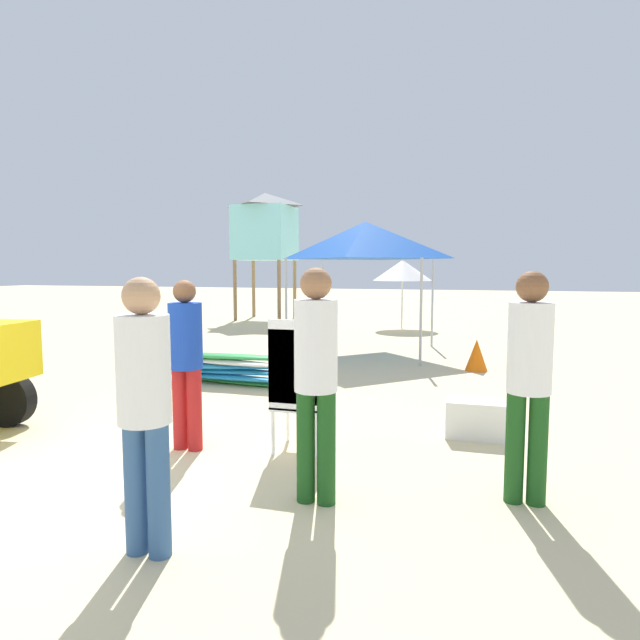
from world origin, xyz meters
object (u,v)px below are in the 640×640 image
traffic_cone_near (476,355)px  lifeguard_far_right (186,353)px  popup_canopy (365,241)px  cooler_box (476,419)px  stacked_plastic_chairs (298,376)px  lifeguard_near_left (529,371)px  lifeguard_tower (265,227)px  lifeguard_near_right (144,398)px  beach_umbrella_left (403,270)px  lifeguard_near_center (316,369)px  surfboard_pile (226,368)px

traffic_cone_near → lifeguard_far_right: bearing=-118.3°
popup_canopy → cooler_box: (2.24, -5.24, -2.12)m
cooler_box → stacked_plastic_chairs: bearing=-148.8°
lifeguard_near_left → lifeguard_tower: bearing=119.3°
stacked_plastic_chairs → lifeguard_near_left: bearing=-16.2°
lifeguard_near_right → beach_umbrella_left: (-0.18, 13.00, 0.70)m
lifeguard_tower → traffic_cone_near: (6.96, -7.71, -2.87)m
popup_canopy → cooler_box: bearing=-66.8°
lifeguard_near_center → lifeguard_tower: size_ratio=0.41×
lifeguard_tower → lifeguard_near_right: bearing=-70.8°
lifeguard_near_center → beach_umbrella_left: (-0.96, 12.01, 0.66)m
lifeguard_tower → beach_umbrella_left: lifeguard_tower is taller
lifeguard_far_right → traffic_cone_near: size_ratio=3.02×
beach_umbrella_left → cooler_box: 10.35m
lifeguard_near_center → popup_canopy: 7.43m
lifeguard_near_center → surfboard_pile: bearing=124.8°
lifeguard_near_center → cooler_box: (1.15, 1.99, -0.83)m
surfboard_pile → beach_umbrella_left: beach_umbrella_left is taller
popup_canopy → beach_umbrella_left: size_ratio=1.36×
lifeguard_far_right → popup_canopy: 6.59m
traffic_cone_near → lifeguard_tower: bearing=132.1°
lifeguard_far_right → cooler_box: (2.69, 1.19, -0.75)m
stacked_plastic_chairs → lifeguard_near_left: (1.99, -0.58, 0.26)m
lifeguard_near_center → traffic_cone_near: size_ratio=3.23×
lifeguard_near_left → lifeguard_near_center: (-1.51, -0.43, 0.02)m
stacked_plastic_chairs → traffic_cone_near: size_ratio=2.36×
beach_umbrella_left → traffic_cone_near: bearing=-71.3°
lifeguard_near_right → traffic_cone_near: bearing=74.1°
surfboard_pile → lifeguard_far_right: 3.02m
popup_canopy → surfboard_pile: bearing=-110.9°
lifeguard_far_right → lifeguard_near_center: bearing=-27.5°
beach_umbrella_left → cooler_box: bearing=-78.1°
lifeguard_near_right → cooler_box: bearing=57.1°
traffic_cone_near → lifeguard_near_right: bearing=-105.9°
traffic_cone_near → beach_umbrella_left: bearing=108.7°
lifeguard_near_center → cooler_box: size_ratio=2.96×
surfboard_pile → lifeguard_near_right: (1.71, -4.58, 0.74)m
lifeguard_near_left → lifeguard_far_right: size_ratio=1.06×
lifeguard_near_center → stacked_plastic_chairs: bearing=115.6°
surfboard_pile → traffic_cone_near: 4.25m
stacked_plastic_chairs → lifeguard_far_right: lifeguard_far_right is taller
lifeguard_far_right → cooler_box: size_ratio=2.76×
lifeguard_near_left → lifeguard_near_center: 1.57m
lifeguard_far_right → lifeguard_tower: (-4.28, 12.70, 2.20)m
lifeguard_near_right → surfboard_pile: bearing=110.5°
lifeguard_near_left → beach_umbrella_left: size_ratio=0.88×
surfboard_pile → lifeguard_near_right: size_ratio=1.51×
popup_canopy → traffic_cone_near: bearing=-32.7°
lifeguard_far_right → popup_canopy: (0.44, 6.43, 1.37)m
stacked_plastic_chairs → cooler_box: size_ratio=2.16×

